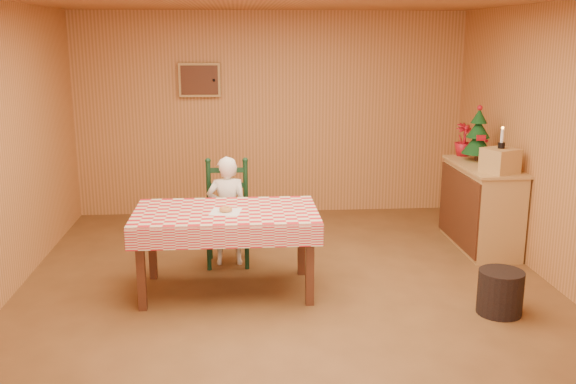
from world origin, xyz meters
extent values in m
plane|color=brown|center=(0.00, 0.00, 0.00)|extent=(6.00, 6.00, 0.00)
cube|color=#C68347|center=(0.00, 3.00, 1.30)|extent=(5.00, 0.10, 2.60)
cube|color=#C68347|center=(2.50, 0.00, 1.30)|extent=(0.10, 6.00, 2.60)
cube|color=tan|center=(-0.90, 2.94, 1.75)|extent=(0.52, 0.08, 0.42)
cube|color=#522816|center=(-0.90, 2.90, 1.75)|extent=(0.46, 0.02, 0.36)
sphere|color=black|center=(-0.72, 2.88, 1.75)|extent=(0.04, 0.04, 0.04)
cube|color=#522816|center=(-0.55, 0.29, 0.72)|extent=(1.60, 0.90, 0.06)
cube|color=#522816|center=(-1.27, -0.08, 0.34)|extent=(0.07, 0.07, 0.69)
cube|color=#522816|center=(0.17, -0.08, 0.34)|extent=(0.07, 0.07, 0.69)
cube|color=#522816|center=(-1.27, 0.66, 0.34)|extent=(0.07, 0.07, 0.69)
cube|color=#522816|center=(0.17, 0.66, 0.34)|extent=(0.07, 0.07, 0.69)
cube|color=red|center=(-0.55, 0.29, 0.76)|extent=(1.64, 0.94, 0.02)
cube|color=red|center=(-0.55, -0.18, 0.66)|extent=(1.64, 0.02, 0.18)
cube|color=red|center=(-0.55, 0.76, 0.66)|extent=(1.64, 0.02, 0.18)
cube|color=#2F602C|center=(-1.37, 0.29, 0.66)|extent=(0.02, 0.94, 0.18)
cube|color=#2F602C|center=(0.27, 0.29, 0.66)|extent=(0.02, 0.94, 0.18)
cube|color=black|center=(-0.55, 1.02, 0.43)|extent=(0.44, 0.40, 0.04)
cylinder|color=black|center=(-0.74, 0.85, 0.21)|extent=(0.04, 0.04, 0.41)
cylinder|color=black|center=(-0.36, 0.85, 0.21)|extent=(0.04, 0.04, 0.41)
cylinder|color=black|center=(-0.74, 1.19, 0.21)|extent=(0.04, 0.04, 0.41)
cylinder|color=black|center=(-0.36, 1.19, 0.21)|extent=(0.04, 0.04, 0.41)
cylinder|color=black|center=(-0.74, 1.19, 0.75)|extent=(0.05, 0.05, 0.60)
sphere|color=black|center=(-0.74, 1.19, 1.05)|extent=(0.06, 0.06, 0.06)
cylinder|color=black|center=(-0.36, 1.19, 0.75)|extent=(0.05, 0.05, 0.60)
sphere|color=black|center=(-0.36, 1.19, 1.05)|extent=(0.06, 0.06, 0.06)
cube|color=black|center=(-0.55, 1.19, 0.63)|extent=(0.38, 0.03, 0.05)
cube|color=black|center=(-0.55, 1.19, 0.79)|extent=(0.38, 0.03, 0.05)
cube|color=black|center=(-0.55, 1.19, 0.95)|extent=(0.38, 0.03, 0.05)
imported|color=white|center=(-0.55, 1.02, 0.56)|extent=(0.41, 0.27, 1.12)
cube|color=white|center=(-0.55, 0.24, 0.77)|extent=(0.30, 0.30, 0.00)
torus|color=#D28A4B|center=(-0.55, 0.24, 0.79)|extent=(0.15, 0.15, 0.04)
cube|color=tan|center=(2.23, 1.35, 0.45)|extent=(0.50, 1.20, 0.90)
cube|color=tan|center=(2.23, 1.35, 0.92)|extent=(0.54, 1.24, 0.03)
cube|color=#522816|center=(1.97, 1.35, 0.45)|extent=(0.02, 1.20, 0.80)
cube|color=tan|center=(2.23, 0.95, 1.06)|extent=(0.40, 0.40, 0.25)
cylinder|color=#522816|center=(2.23, 1.60, 0.97)|extent=(0.04, 0.04, 0.08)
cone|color=black|center=(2.23, 1.60, 1.13)|extent=(0.34, 0.34, 0.24)
cone|color=black|center=(2.23, 1.60, 1.29)|extent=(0.26, 0.26, 0.20)
cone|color=black|center=(2.23, 1.60, 1.43)|extent=(0.18, 0.18, 0.16)
sphere|color=#A70F1C|center=(2.23, 1.60, 1.52)|extent=(0.06, 0.06, 0.06)
cube|color=#A70F1C|center=(2.21, 1.45, 1.21)|extent=(0.10, 0.02, 0.06)
sphere|color=#A70F1C|center=(2.31, 1.54, 1.16)|extent=(0.04, 0.04, 0.04)
sphere|color=#A70F1C|center=(2.16, 1.65, 1.23)|extent=(0.04, 0.04, 0.04)
sphere|color=#A70F1C|center=(2.27, 1.69, 1.33)|extent=(0.04, 0.04, 0.04)
imported|color=#A70F1C|center=(2.18, 1.90, 1.12)|extent=(0.27, 0.27, 0.38)
cylinder|color=black|center=(2.23, 0.95, 1.21)|extent=(0.07, 0.07, 0.06)
cylinder|color=white|center=(2.23, 0.95, 1.31)|extent=(0.03, 0.03, 0.14)
sphere|color=orange|center=(2.23, 0.95, 1.39)|extent=(0.02, 0.02, 0.02)
cylinder|color=black|center=(1.75, -0.39, 0.19)|extent=(0.50, 0.50, 0.38)
camera|label=1|loc=(-0.43, -5.28, 2.30)|focal=40.00mm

